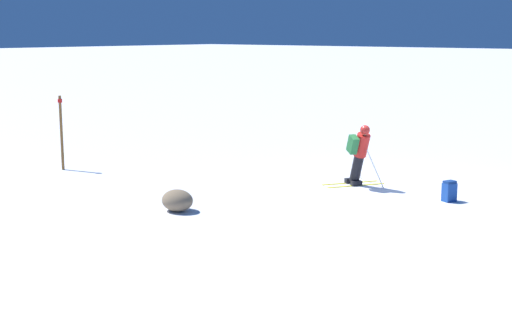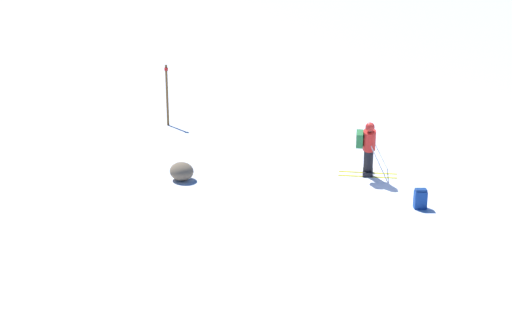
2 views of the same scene
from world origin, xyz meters
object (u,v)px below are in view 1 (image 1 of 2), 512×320
object	(u,v)px
skier	(359,152)
trail_marker	(61,130)
exposed_boulder_1	(177,200)
spare_backpack	(449,191)

from	to	relation	value
skier	trail_marker	xyz separation A→B (m)	(7.86, 3.54, 0.26)
exposed_boulder_1	trail_marker	distance (m)	6.30
skier	exposed_boulder_1	distance (m)	5.12
skier	exposed_boulder_1	size ratio (longest dim) A/B	2.24
spare_backpack	trail_marker	xyz separation A→B (m)	(10.35, 3.60, 0.94)
skier	spare_backpack	size ratio (longest dim) A/B	3.38
spare_backpack	skier	bearing A→B (deg)	111.78
skier	trail_marker	distance (m)	8.62
skier	trail_marker	world-z (taller)	trail_marker
spare_backpack	exposed_boulder_1	size ratio (longest dim) A/B	0.66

